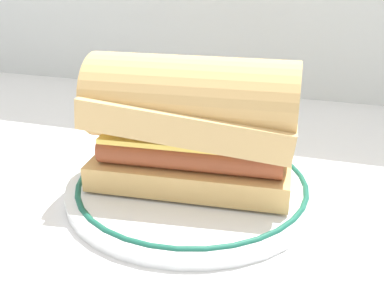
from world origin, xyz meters
The scene contains 3 objects.
ground_plane centered at (0.00, 0.00, 0.00)m, with size 1.50×1.50×0.00m, color silver.
plate centered at (-0.01, -0.01, 0.01)m, with size 0.27×0.27×0.01m.
sausage_sandwich centered at (-0.01, -0.01, 0.08)m, with size 0.22×0.12×0.13m.
Camera 1 is at (0.12, -0.42, 0.24)m, focal length 41.34 mm.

